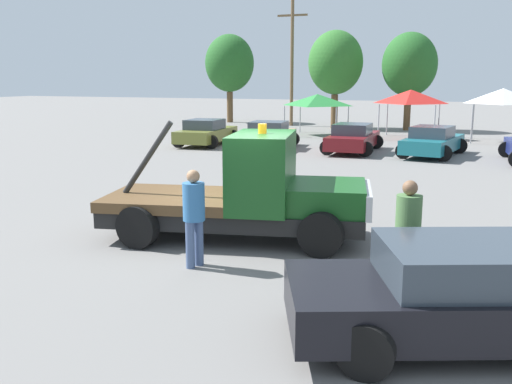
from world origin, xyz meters
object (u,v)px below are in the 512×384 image
Objects in this scene: parked_car_teal at (433,141)px; canopy_tent_white at (503,96)px; parked_car_tan at (269,135)px; person_at_hood at (194,211)px; canopy_tent_red at (411,97)px; tree_center at (336,63)px; foreground_car at (480,295)px; traffic_cone at (241,184)px; utility_pole at (292,60)px; parked_car_maroon at (353,138)px; tow_truck at (250,195)px; tree_left at (410,65)px; parked_car_olive at (206,133)px; tree_right at (230,63)px; canopy_tent_green at (317,100)px; person_near_truck at (408,228)px.

canopy_tent_white is (2.91, 7.22, 1.82)m from parked_car_teal.
parked_car_teal is at bearing -96.30° from parked_car_tan.
canopy_tent_red reaches higher than person_at_hood.
canopy_tent_red is 0.46× the size of tree_center.
foreground_car is 10.49m from traffic_cone.
canopy_tent_white is (5.63, 24.67, 1.43)m from person_at_hood.
utility_pole is (-8.34, 31.05, 3.65)m from person_at_hood.
traffic_cone is at bearing 125.52° from person_at_hood.
parked_car_teal is at bearing 100.54° from person_at_hood.
canopy_tent_red reaches higher than parked_car_maroon.
traffic_cone is at bearing 103.05° from tow_truck.
traffic_cone is at bearing 166.03° from parked_car_teal.
traffic_cone is (-7.55, -18.03, -2.22)m from canopy_tent_white.
parked_car_maroon is at bearing 97.63° from parked_car_teal.
tree_left is at bearing 76.08° from foreground_car.
parked_car_olive is 1.48× the size of canopy_tent_red.
foreground_car is 1.83× the size of canopy_tent_white.
utility_pole is at bearing 27.67° from parked_car_maroon.
tree_center is at bearing -15.82° from utility_pole.
tree_right reaches higher than parked_car_teal.
parked_car_teal is at bearing 68.46° from tow_truck.
canopy_tent_white is (10.28, -0.13, 0.35)m from canopy_tent_green.
canopy_tent_red reaches higher than tow_truck.
foreground_car is 0.79× the size of tree_right.
person_near_truck reaches higher than parked_car_teal.
person_at_hood is 17.67m from parked_car_teal.
tree_left is at bearing 135.01° from canopy_tent_white.
foreground_car is at bearing -61.02° from tree_right.
person_at_hood reaches higher than parked_car_maroon.
canopy_tent_white is 21.13m from tree_right.
tree_right reaches higher than tree_left.
tree_right reaches higher than canopy_tent_red.
canopy_tent_white is 0.44× the size of tree_center.
parked_car_olive is 0.51× the size of utility_pole.
parked_car_tan is at bearing -96.20° from person_near_truck.
canopy_tent_green is at bearing -179.33° from canopy_tent_red.
tow_truck is at bearing -77.83° from canopy_tent_green.
parked_car_maroon is (-0.88, 17.56, -0.39)m from person_at_hood.
tow_truck reaches higher than parked_car_olive.
tree_left is (-2.72, 12.85, 3.63)m from parked_car_teal.
foreground_car is at bearing -49.28° from tow_truck.
parked_car_teal is 17.99m from utility_pole.
parked_car_teal is 10.50m from canopy_tent_green.
parked_car_maroon is 13.69m from tree_center.
canopy_tent_green is 0.47× the size of tree_right.
person_at_hood is at bearing -89.99° from tree_left.
parked_car_olive is at bearing -118.38° from canopy_tent_green.
person_near_truck is 36.98m from tree_right.
tree_center reaches higher than canopy_tent_green.
parked_car_olive is 0.67× the size of tree_right.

